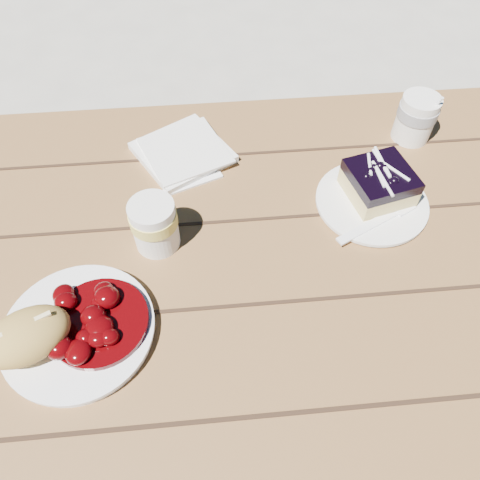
{
  "coord_description": "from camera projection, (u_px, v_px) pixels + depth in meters",
  "views": [
    {
      "loc": [
        -0.12,
        -0.41,
        1.36
      ],
      "look_at": [
        -0.09,
        -0.0,
        0.81
      ],
      "focal_mm": 35.0,
      "sensor_mm": 36.0,
      "label": 1
    }
  ],
  "objects": [
    {
      "name": "bread_roll",
      "position": [
        26.0,
        336.0,
        0.61
      ],
      "size": [
        0.14,
        0.12,
        0.06
      ],
      "primitive_type": "ellipsoid",
      "rotation": [
        0.0,
        0.0,
        0.44
      ],
      "color": "#B59145",
      "rests_on": "main_plate"
    },
    {
      "name": "main_plate",
      "position": [
        79.0,
        332.0,
        0.65
      ],
      "size": [
        0.21,
        0.21,
        0.02
      ],
      "primitive_type": "cylinder",
      "color": "white",
      "rests_on": "picnic_table"
    },
    {
      "name": "blueberry_cake",
      "position": [
        379.0,
        183.0,
        0.78
      ],
      "size": [
        0.12,
        0.12,
        0.06
      ],
      "rotation": [
        0.0,
        0.0,
        0.24
      ],
      "color": "#DEC879",
      "rests_on": "dessert_plate"
    },
    {
      "name": "picnic_table",
      "position": [
        286.0,
        306.0,
        0.87
      ],
      "size": [
        2.0,
        1.55,
        0.75
      ],
      "color": "brown",
      "rests_on": "ground"
    },
    {
      "name": "second_cup",
      "position": [
        155.0,
        225.0,
        0.72
      ],
      "size": [
        0.07,
        0.07,
        0.09
      ],
      "primitive_type": "cylinder",
      "color": "white",
      "rests_on": "picnic_table"
    },
    {
      "name": "dessert_plate",
      "position": [
        371.0,
        203.0,
        0.8
      ],
      "size": [
        0.18,
        0.18,
        0.01
      ],
      "primitive_type": "cylinder",
      "color": "white",
      "rests_on": "picnic_table"
    },
    {
      "name": "goulash_stew",
      "position": [
        96.0,
        317.0,
        0.63
      ],
      "size": [
        0.14,
        0.14,
        0.04
      ],
      "primitive_type": null,
      "color": "#480205",
      "rests_on": "main_plate"
    },
    {
      "name": "coffee_cup",
      "position": [
        416.0,
        118.0,
        0.87
      ],
      "size": [
        0.07,
        0.07,
        0.09
      ],
      "primitive_type": "cylinder",
      "color": "white",
      "rests_on": "picnic_table"
    },
    {
      "name": "ground",
      "position": [
        270.0,
        405.0,
        1.34
      ],
      "size": [
        60.0,
        60.0,
        0.0
      ],
      "primitive_type": "plane",
      "color": "#A8A398",
      "rests_on": "ground"
    },
    {
      "name": "fork_dessert",
      "position": [
        369.0,
        226.0,
        0.76
      ],
      "size": [
        0.15,
        0.09,
        0.0
      ],
      "primitive_type": null,
      "rotation": [
        0.0,
        0.0,
        -1.11
      ],
      "color": "white",
      "rests_on": "dessert_plate"
    },
    {
      "name": "fork_table",
      "position": [
        189.0,
        185.0,
        0.83
      ],
      "size": [
        0.16,
        0.08,
        0.0
      ],
      "primitive_type": null,
      "rotation": [
        0.0,
        0.0,
        1.93
      ],
      "color": "white",
      "rests_on": "picnic_table"
    },
    {
      "name": "napkin_stack",
      "position": [
        183.0,
        152.0,
        0.87
      ],
      "size": [
        0.21,
        0.21,
        0.01
      ],
      "primitive_type": "cube",
      "rotation": [
        0.0,
        0.0,
        0.53
      ],
      "color": "white",
      "rests_on": "picnic_table"
    }
  ]
}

